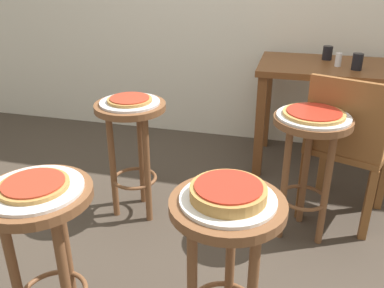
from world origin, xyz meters
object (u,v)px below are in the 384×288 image
(pizza_middle, at_px, (228,192))
(condiment_shaker, at_px, (338,60))
(pizza_foreground, at_px, (34,185))
(dining_table, at_px, (331,84))
(serving_plate_middle, at_px, (228,200))
(stool_middle, at_px, (226,246))
(stool_rear, at_px, (309,150))
(pizza_rear, at_px, (314,113))
(serving_plate_leftside, at_px, (130,102))
(cup_near_edge, at_px, (357,62))
(serving_plate_rear, at_px, (314,116))
(pizza_leftside, at_px, (130,100))
(stool_leftside, at_px, (132,134))
(serving_plate_foreground, at_px, (34,189))
(cup_far_edge, at_px, (327,53))
(wooden_chair, at_px, (347,144))
(stool_foreground, at_px, (43,234))

(pizza_middle, bearing_deg, condiment_shaker, 75.97)
(condiment_shaker, bearing_deg, pizza_foreground, -120.75)
(dining_table, bearing_deg, serving_plate_middle, -102.97)
(stool_middle, distance_m, dining_table, 1.76)
(stool_rear, bearing_deg, stool_middle, -107.68)
(stool_rear, relative_size, pizza_rear, 2.28)
(serving_plate_leftside, xyz_separation_m, cup_near_edge, (1.20, 0.79, 0.11))
(serving_plate_rear, height_order, cup_near_edge, cup_near_edge)
(condiment_shaker, bearing_deg, serving_plate_middle, -104.03)
(serving_plate_middle, height_order, pizza_leftside, pizza_leftside)
(pizza_leftside, bearing_deg, pizza_middle, -50.54)
(stool_leftside, bearing_deg, stool_middle, -50.54)
(stool_leftside, xyz_separation_m, dining_table, (1.07, 0.90, 0.11))
(serving_plate_rear, relative_size, condiment_shaker, 4.11)
(stool_leftside, relative_size, pizza_leftside, 2.87)
(serving_plate_foreground, height_order, serving_plate_leftside, same)
(serving_plate_middle, xyz_separation_m, condiment_shaker, (0.42, 1.67, 0.10))
(stool_middle, bearing_deg, cup_far_edge, 79.08)
(dining_table, height_order, wooden_chair, wooden_chair)
(pizza_leftside, bearing_deg, stool_middle, -50.54)
(pizza_middle, height_order, dining_table, dining_table)
(serving_plate_rear, bearing_deg, serving_plate_foreground, -133.78)
(stool_leftside, xyz_separation_m, pizza_rear, (0.94, 0.03, 0.20))
(stool_middle, relative_size, pizza_leftside, 2.87)
(pizza_foreground, bearing_deg, serving_plate_foreground, 90.00)
(stool_leftside, bearing_deg, serving_plate_leftside, -45.00)
(pizza_leftside, distance_m, cup_near_edge, 1.44)
(stool_rear, xyz_separation_m, dining_table, (0.13, 0.87, 0.11))
(dining_table, bearing_deg, cup_far_edge, 106.19)
(stool_rear, bearing_deg, cup_far_edge, 85.05)
(serving_plate_leftside, height_order, stool_rear, serving_plate_leftside)
(pizza_foreground, bearing_deg, stool_foreground, 180.00)
(stool_middle, xyz_separation_m, serving_plate_rear, (0.27, 0.85, 0.18))
(serving_plate_rear, distance_m, pizza_rear, 0.02)
(pizza_foreground, bearing_deg, wooden_chair, 46.15)
(serving_plate_foreground, relative_size, pizza_middle, 1.32)
(cup_near_edge, relative_size, condiment_shaker, 1.18)
(condiment_shaker, bearing_deg, stool_foreground, -120.75)
(pizza_foreground, distance_m, cup_near_edge, 2.06)
(stool_foreground, distance_m, wooden_chair, 1.59)
(dining_table, relative_size, cup_near_edge, 9.33)
(dining_table, relative_size, condiment_shaker, 11.05)
(stool_foreground, xyz_separation_m, condiment_shaker, (1.05, 1.77, 0.28))
(serving_plate_leftside, bearing_deg, serving_plate_middle, -50.54)
(stool_foreground, bearing_deg, serving_plate_middle, 8.77)
(serving_plate_rear, distance_m, cup_near_edge, 0.81)
(cup_near_edge, xyz_separation_m, wooden_chair, (-0.06, -0.55, -0.33))
(serving_plate_leftside, height_order, cup_near_edge, cup_near_edge)
(serving_plate_leftside, xyz_separation_m, stool_rear, (0.94, 0.03, -0.18))
(serving_plate_foreground, distance_m, cup_far_edge, 2.19)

